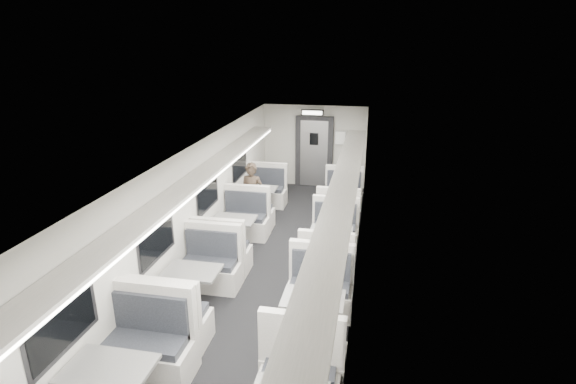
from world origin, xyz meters
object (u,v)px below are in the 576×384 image
at_px(booth_left_b, 234,235).
at_px(vestibule_door, 314,152).
at_px(booth_right_b, 331,246).
at_px(passenger, 252,196).
at_px(booth_left_a, 259,202).
at_px(booth_right_a, 341,203).
at_px(booth_right_c, 313,320).
at_px(exit_sign, 312,113).
at_px(booth_left_c, 193,290).

relative_size(booth_left_b, vestibule_door, 1.02).
relative_size(booth_right_b, passenger, 1.28).
bearing_deg(booth_left_a, booth_right_a, 8.66).
bearing_deg(passenger, booth_right_a, 34.32).
xyz_separation_m(booth_right_a, booth_right_c, (0.00, -4.94, 0.03)).
bearing_deg(passenger, booth_right_c, -56.95).
bearing_deg(booth_left_a, booth_right_c, -66.66).
height_order(booth_left_b, exit_sign, exit_sign).
bearing_deg(vestibule_door, passenger, -106.04).
xyz_separation_m(passenger, vestibule_door, (0.97, 3.36, 0.26)).
bearing_deg(vestibule_door, booth_left_c, -98.33).
bearing_deg(booth_left_b, passenger, 88.51).
bearing_deg(booth_left_b, exit_sign, 76.49).
height_order(booth_right_c, vestibule_door, vestibule_door).
bearing_deg(booth_right_c, vestibule_door, 97.85).
height_order(booth_right_a, booth_right_b, booth_right_a).
height_order(booth_right_b, vestibule_door, vestibule_door).
xyz_separation_m(booth_left_c, booth_right_a, (2.00, 4.52, -0.03)).
distance_m(booth_left_a, vestibule_door, 2.88).
xyz_separation_m(booth_left_b, booth_right_a, (2.00, 2.34, -0.03)).
relative_size(booth_left_c, passenger, 1.37).
height_order(booth_left_b, vestibule_door, vestibule_door).
height_order(booth_left_a, booth_left_b, booth_left_b).
relative_size(booth_left_b, booth_right_c, 1.00).
height_order(booth_right_b, exit_sign, exit_sign).
relative_size(booth_left_c, booth_right_c, 1.00).
distance_m(booth_left_b, passenger, 1.35).
relative_size(booth_right_c, vestibule_door, 1.02).
bearing_deg(booth_right_b, booth_right_a, 90.00).
xyz_separation_m(booth_right_a, passenger, (-1.97, -1.05, 0.42)).
xyz_separation_m(booth_right_b, passenger, (-1.97, 1.37, 0.42)).
relative_size(booth_left_c, exit_sign, 3.46).
relative_size(booth_left_a, booth_right_a, 1.05).
xyz_separation_m(booth_left_c, exit_sign, (1.00, 6.34, 1.90)).
bearing_deg(vestibule_door, booth_left_a, -110.91).
xyz_separation_m(booth_left_a, booth_left_c, (0.00, -4.21, 0.01)).
bearing_deg(passenger, booth_left_b, -85.25).
relative_size(booth_right_b, exit_sign, 3.22).
xyz_separation_m(booth_left_b, booth_right_b, (2.00, -0.08, -0.03)).
bearing_deg(booth_right_a, vestibule_door, 113.39).
bearing_deg(vestibule_door, booth_right_a, -66.61).
bearing_deg(exit_sign, booth_right_b, -76.74).
bearing_deg(exit_sign, booth_left_c, -98.96).
xyz_separation_m(booth_right_a, vestibule_door, (-1.00, 2.31, 0.68)).
height_order(booth_left_a, booth_right_b, booth_left_a).
distance_m(booth_left_c, booth_right_b, 2.90).
bearing_deg(booth_left_b, booth_right_a, 49.45).
bearing_deg(vestibule_door, exit_sign, -90.00).
xyz_separation_m(booth_left_b, booth_left_c, (0.00, -2.18, 0.00)).
bearing_deg(booth_left_a, vestibule_door, 69.09).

